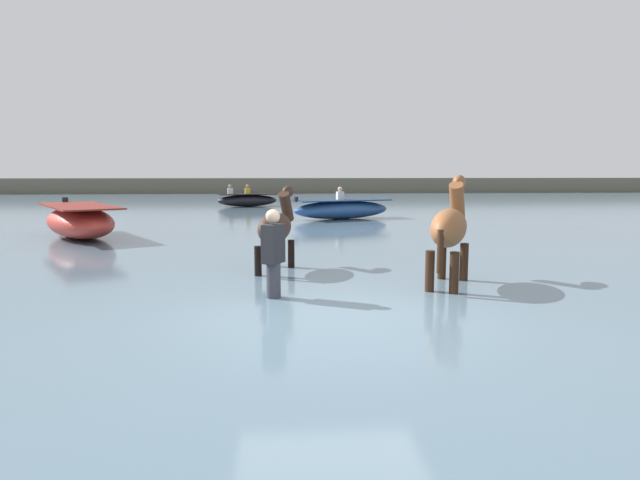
% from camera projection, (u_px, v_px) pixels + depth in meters
% --- Properties ---
extents(ground_plane, '(120.00, 120.00, 0.00)m').
position_uv_depth(ground_plane, '(333.00, 348.00, 6.58)').
color(ground_plane, '#666051').
extents(water_surface, '(90.00, 90.00, 0.39)m').
position_uv_depth(water_surface, '(300.00, 236.00, 16.44)').
color(water_surface, slate).
rests_on(water_surface, ground).
extents(horse_lead_chestnut, '(1.18, 1.86, 2.09)m').
position_uv_depth(horse_lead_chestnut, '(450.00, 231.00, 8.29)').
color(horse_lead_chestnut, brown).
rests_on(horse_lead_chestnut, ground).
extents(horse_trailing_dark_bay, '(0.83, 1.73, 1.88)m').
position_uv_depth(horse_trailing_dark_bay, '(276.00, 230.00, 9.51)').
color(horse_trailing_dark_bay, '#382319').
rests_on(horse_trailing_dark_bay, ground).
extents(boat_distant_west, '(4.03, 2.46, 1.20)m').
position_uv_depth(boat_distant_west, '(342.00, 209.00, 20.16)').
color(boat_distant_west, '#28518E').
rests_on(boat_distant_west, water_surface).
extents(boat_far_offshore, '(3.20, 1.72, 1.12)m').
position_uv_depth(boat_far_offshore, '(247.00, 200.00, 27.42)').
color(boat_far_offshore, black).
rests_on(boat_far_offshore, water_surface).
extents(boat_mid_channel, '(3.35, 4.22, 1.01)m').
position_uv_depth(boat_mid_channel, '(80.00, 221.00, 14.39)').
color(boat_mid_channel, '#BC382D').
rests_on(boat_mid_channel, water_surface).
extents(person_onlooker_left, '(0.34, 0.38, 1.63)m').
position_uv_depth(person_onlooker_left, '(273.00, 264.00, 7.47)').
color(person_onlooker_left, '#383842').
rests_on(person_onlooker_left, ground).
extents(far_shoreline, '(80.00, 2.40, 1.64)m').
position_uv_depth(far_shoreline, '(286.00, 188.00, 45.36)').
color(far_shoreline, '#605B4C').
rests_on(far_shoreline, ground).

